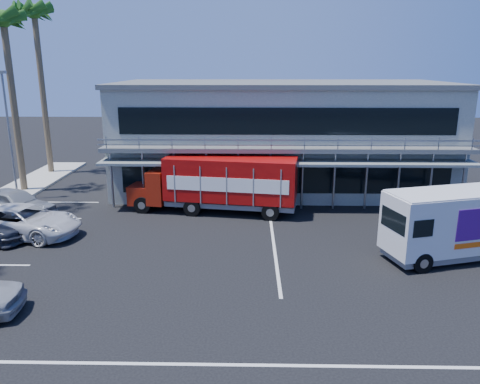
{
  "coord_description": "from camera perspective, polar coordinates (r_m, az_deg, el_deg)",
  "views": [
    {
      "loc": [
        0.78,
        -17.78,
        8.46
      ],
      "look_at": [
        0.33,
        4.69,
        2.3
      ],
      "focal_mm": 35.0,
      "sensor_mm": 36.0,
      "label": 1
    }
  ],
  "objects": [
    {
      "name": "ground",
      "position": [
        19.71,
        -1.25,
        -10.1
      ],
      "size": [
        120.0,
        120.0,
        0.0
      ],
      "primitive_type": "plane",
      "color": "black",
      "rests_on": "ground"
    },
    {
      "name": "building",
      "position": [
        33.15,
        5.01,
        6.93
      ],
      "size": [
        22.4,
        12.0,
        7.3
      ],
      "color": "gray",
      "rests_on": "ground"
    },
    {
      "name": "palm_e",
      "position": [
        34.52,
        -26.8,
        17.28
      ],
      "size": [
        2.8,
        2.8,
        12.25
      ],
      "color": "brown",
      "rests_on": "ground"
    },
    {
      "name": "palm_f",
      "position": [
        39.72,
        -23.71,
        18.46
      ],
      "size": [
        2.8,
        2.8,
        13.25
      ],
      "color": "brown",
      "rests_on": "ground"
    },
    {
      "name": "light_pole_far",
      "position": [
        32.69,
        -26.34,
        6.79
      ],
      "size": [
        0.5,
        0.25,
        8.09
      ],
      "color": "gray",
      "rests_on": "ground"
    },
    {
      "name": "red_truck",
      "position": [
        27.27,
        -2.52,
        1.2
      ],
      "size": [
        10.03,
        3.81,
        3.3
      ],
      "rotation": [
        0.0,
        0.0,
        -0.16
      ],
      "color": "maroon",
      "rests_on": "ground"
    },
    {
      "name": "white_van",
      "position": [
        22.86,
        24.9,
        -3.45
      ],
      "size": [
        6.79,
        3.87,
        3.14
      ],
      "rotation": [
        0.0,
        0.0,
        0.28
      ],
      "color": "silver",
      "rests_on": "ground"
    },
    {
      "name": "parked_car_c",
      "position": [
        26.08,
        -24.79,
        -3.24
      ],
      "size": [
        6.12,
        3.77,
        1.58
      ],
      "primitive_type": "imported",
      "rotation": [
        0.0,
        0.0,
        1.36
      ],
      "color": "silver",
      "rests_on": "ground"
    },
    {
      "name": "parked_car_e",
      "position": [
        29.3,
        -25.86,
        -1.28
      ],
      "size": [
        5.45,
        3.77,
        1.72
      ],
      "primitive_type": "imported",
      "rotation": [
        0.0,
        0.0,
        1.19
      ],
      "color": "gray",
      "rests_on": "ground"
    }
  ]
}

